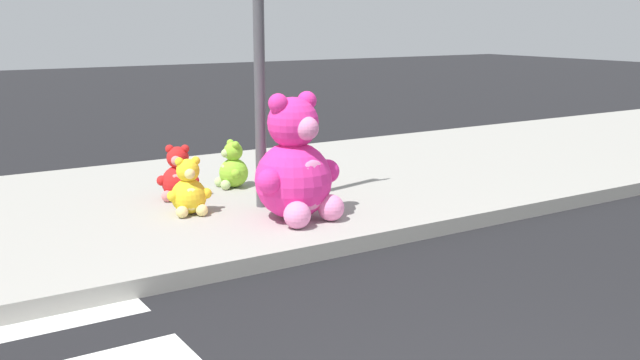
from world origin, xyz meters
TOP-DOWN VIEW (x-y plane):
  - sidewalk at (0.00, 5.20)m, footprint 28.00×4.40m
  - sign_pole at (1.00, 4.40)m, footprint 0.56×0.11m
  - plush_pink_large at (1.06, 3.81)m, footprint 0.92×0.83m
  - plush_brown at (1.79, 5.06)m, footprint 0.38×0.39m
  - plush_lime at (1.13, 5.35)m, footprint 0.36×0.41m
  - plush_yellow at (0.27, 4.52)m, footprint 0.43×0.40m
  - plush_red at (0.41, 5.15)m, footprint 0.40×0.42m

SIDE VIEW (x-z plane):
  - sidewalk at x=0.00m, z-range 0.00..0.15m
  - plush_lime at x=1.13m, z-range 0.10..0.63m
  - plush_brown at x=1.79m, z-range 0.10..0.64m
  - plush_yellow at x=0.27m, z-range 0.09..0.66m
  - plush_red at x=0.41m, z-range 0.09..0.67m
  - plush_pink_large at x=1.06m, z-range 0.03..1.23m
  - sign_pole at x=1.00m, z-range 0.25..3.45m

